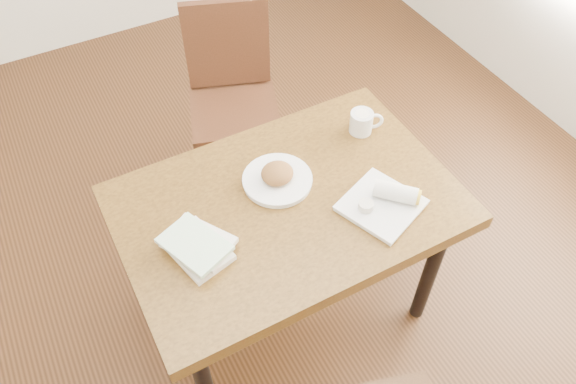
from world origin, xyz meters
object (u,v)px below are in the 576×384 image
plate_scone (277,178)px  coffee_mug (362,122)px  chair_far (232,89)px  book_stack (197,246)px  plate_burrito (386,201)px  table (288,216)px

plate_scone → coffee_mug: size_ratio=1.97×
chair_far → book_stack: size_ratio=3.49×
chair_far → plate_burrito: bearing=-83.8°
chair_far → book_stack: (-0.54, -0.95, 0.23)m
chair_far → plate_burrito: chair_far is taller
table → book_stack: bearing=-172.6°
plate_burrito → book_stack: size_ratio=1.16×
chair_far → plate_scone: size_ratio=3.72×
plate_scone → book_stack: 0.40m
chair_far → plate_scone: (-0.17, -0.80, 0.23)m
plate_scone → book_stack: size_ratio=0.94×
plate_scone → coffee_mug: coffee_mug is taller
plate_scone → coffee_mug: bearing=11.5°
table → plate_scone: bearing=85.0°
plate_scone → book_stack: (-0.37, -0.14, 0.00)m
coffee_mug → plate_burrito: bearing=-110.7°
table → chair_far: size_ratio=1.25×
plate_burrito → chair_far: bearing=96.2°
chair_far → book_stack: chair_far is taller
table → chair_far: (0.18, 0.90, -0.12)m
coffee_mug → plate_burrito: 0.39m
chair_far → plate_burrito: 1.11m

